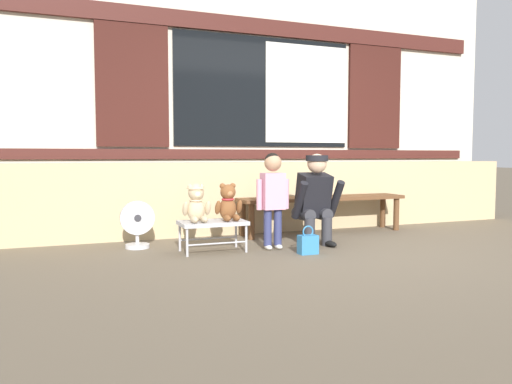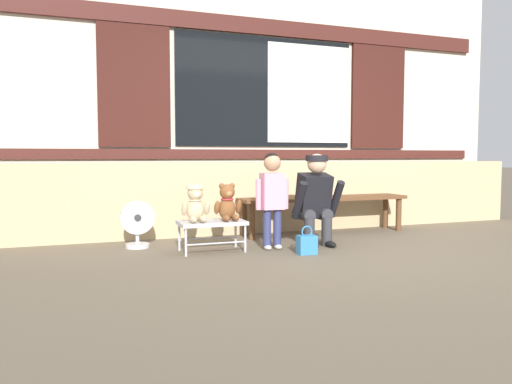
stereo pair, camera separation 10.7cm
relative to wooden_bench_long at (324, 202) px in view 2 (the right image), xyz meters
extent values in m
plane|color=brown|center=(-0.43, -1.06, -0.37)|extent=(60.00, 60.00, 0.00)
cube|color=tan|center=(-0.43, 0.37, 0.05)|extent=(6.90, 0.25, 0.85)
cube|color=beige|center=(-0.43, 0.89, 1.39)|extent=(7.04, 0.20, 3.52)
cube|color=#471E19|center=(-0.43, 0.77, 0.58)|extent=(6.48, 0.04, 0.12)
cube|color=black|center=(-0.43, 0.78, 1.38)|extent=(2.40, 0.03, 1.40)
cube|color=silver|center=(0.17, 0.76, 1.38)|extent=(1.19, 0.02, 1.29)
cube|color=#3D1914|center=(-2.11, 0.77, 1.38)|extent=(0.84, 0.05, 1.43)
cube|color=#3D1914|center=(1.25, 0.77, 1.38)|extent=(0.84, 0.05, 1.43)
cube|color=#471E19|center=(-0.43, 0.76, 2.20)|extent=(6.48, 0.06, 0.20)
cube|color=brown|center=(0.00, -0.14, 0.05)|extent=(2.10, 0.11, 0.04)
cube|color=brown|center=(0.00, 0.00, 0.05)|extent=(2.10, 0.11, 0.04)
cube|color=brown|center=(0.00, 0.14, 0.05)|extent=(2.10, 0.11, 0.04)
cylinder|color=brown|center=(-0.97, -0.14, -0.17)|extent=(0.07, 0.07, 0.40)
cylinder|color=brown|center=(-0.97, 0.14, -0.17)|extent=(0.07, 0.07, 0.40)
cylinder|color=brown|center=(0.97, -0.14, -0.17)|extent=(0.07, 0.07, 0.40)
cylinder|color=brown|center=(0.97, 0.14, -0.17)|extent=(0.07, 0.07, 0.40)
cube|color=#BCBCC1|center=(-1.57, -0.66, -0.09)|extent=(0.64, 0.36, 0.04)
cylinder|color=#BCBCC1|center=(-1.86, -0.81, -0.24)|extent=(0.02, 0.02, 0.26)
cylinder|color=#BCBCC1|center=(-1.86, -0.51, -0.24)|extent=(0.02, 0.02, 0.26)
cylinder|color=#BCBCC1|center=(-1.28, -0.81, -0.24)|extent=(0.02, 0.02, 0.26)
cylinder|color=#BCBCC1|center=(-1.28, -0.51, -0.24)|extent=(0.02, 0.02, 0.26)
cylinder|color=#BCBCC1|center=(-1.57, -0.81, -0.27)|extent=(0.58, 0.02, 0.02)
cylinder|color=#BCBCC1|center=(-1.57, -0.51, -0.27)|extent=(0.58, 0.02, 0.02)
ellipsoid|color=#CCB289|center=(-1.73, -0.64, 0.04)|extent=(0.17, 0.14, 0.22)
sphere|color=#CCB289|center=(-1.73, -0.65, 0.20)|extent=(0.15, 0.15, 0.15)
sphere|color=#FFEEBB|center=(-1.73, -0.71, 0.19)|extent=(0.06, 0.06, 0.06)
sphere|color=#CCB289|center=(-1.78, -0.64, 0.26)|extent=(0.06, 0.06, 0.06)
ellipsoid|color=#CCB289|center=(-1.84, -0.67, 0.06)|extent=(0.06, 0.11, 0.16)
ellipsoid|color=#CCB289|center=(-1.78, -0.76, -0.04)|extent=(0.06, 0.15, 0.06)
sphere|color=#CCB289|center=(-1.68, -0.64, 0.26)|extent=(0.06, 0.06, 0.06)
ellipsoid|color=#CCB289|center=(-1.62, -0.67, 0.06)|extent=(0.06, 0.11, 0.16)
ellipsoid|color=#CCB289|center=(-1.69, -0.76, -0.04)|extent=(0.06, 0.15, 0.06)
torus|color=beige|center=(-1.73, -0.65, 0.13)|extent=(0.13, 0.13, 0.02)
cylinder|color=beige|center=(-1.73, -0.65, 0.24)|extent=(0.17, 0.17, 0.01)
cylinder|color=beige|center=(-1.73, -0.65, 0.27)|extent=(0.10, 0.10, 0.04)
ellipsoid|color=brown|center=(-1.41, -0.64, 0.04)|extent=(0.17, 0.14, 0.22)
sphere|color=brown|center=(-1.41, -0.65, 0.20)|extent=(0.15, 0.15, 0.15)
sphere|color=#AE6E42|center=(-1.41, -0.71, 0.19)|extent=(0.06, 0.06, 0.06)
sphere|color=brown|center=(-1.46, -0.64, 0.26)|extent=(0.06, 0.06, 0.06)
ellipsoid|color=brown|center=(-1.52, -0.67, 0.06)|extent=(0.06, 0.11, 0.16)
ellipsoid|color=brown|center=(-1.46, -0.76, -0.04)|extent=(0.06, 0.15, 0.06)
sphere|color=brown|center=(-1.36, -0.64, 0.26)|extent=(0.06, 0.06, 0.06)
ellipsoid|color=brown|center=(-1.30, -0.67, 0.06)|extent=(0.06, 0.11, 0.16)
ellipsoid|color=brown|center=(-1.37, -0.76, -0.04)|extent=(0.06, 0.15, 0.06)
torus|color=red|center=(-1.41, -0.65, 0.13)|extent=(0.13, 0.13, 0.02)
cylinder|color=navy|center=(-1.03, -0.75, -0.15)|extent=(0.08, 0.08, 0.36)
ellipsoid|color=silver|center=(-1.03, -0.77, -0.35)|extent=(0.07, 0.12, 0.05)
cylinder|color=navy|center=(-0.92, -0.75, -0.15)|extent=(0.08, 0.08, 0.36)
ellipsoid|color=silver|center=(-0.92, -0.77, -0.35)|extent=(0.07, 0.12, 0.05)
cube|color=pink|center=(-0.98, -0.75, 0.21)|extent=(0.22, 0.15, 0.36)
cylinder|color=pink|center=(-1.12, -0.75, 0.18)|extent=(0.06, 0.06, 0.30)
cylinder|color=pink|center=(-0.83, -0.75, 0.18)|extent=(0.06, 0.06, 0.30)
sphere|color=tan|center=(-0.98, -0.75, 0.49)|extent=(0.17, 0.17, 0.17)
sphere|color=black|center=(-0.98, -0.74, 0.51)|extent=(0.16, 0.16, 0.16)
cylinder|color=#333338|center=(-0.57, -0.77, -0.22)|extent=(0.11, 0.11, 0.30)
cylinder|color=#333338|center=(-0.57, -0.63, -0.05)|extent=(0.13, 0.32, 0.13)
ellipsoid|color=black|center=(-0.57, -0.85, -0.34)|extent=(0.09, 0.20, 0.06)
cylinder|color=#333338|center=(-0.37, -0.77, -0.22)|extent=(0.11, 0.11, 0.30)
cylinder|color=#333338|center=(-0.37, -0.63, -0.05)|extent=(0.13, 0.32, 0.13)
ellipsoid|color=black|center=(-0.37, -0.85, -0.34)|extent=(0.09, 0.20, 0.06)
cube|color=black|center=(-0.47, -0.66, 0.15)|extent=(0.32, 0.30, 0.47)
cylinder|color=black|center=(-0.68, -0.76, 0.11)|extent=(0.08, 0.28, 0.40)
cylinder|color=black|center=(-0.26, -0.76, 0.11)|extent=(0.08, 0.28, 0.40)
sphere|color=#DBB28E|center=(-0.47, -0.73, 0.48)|extent=(0.20, 0.20, 0.20)
cylinder|color=black|center=(-0.47, -0.73, 0.53)|extent=(0.23, 0.23, 0.06)
cube|color=brown|center=(-0.28, -0.57, 0.01)|extent=(0.10, 0.22, 0.16)
cube|color=teal|center=(-0.77, -1.10, -0.28)|extent=(0.18, 0.11, 0.18)
torus|color=teal|center=(-0.77, -1.10, -0.16)|extent=(0.11, 0.01, 0.11)
cylinder|color=silver|center=(-2.23, -0.20, -0.35)|extent=(0.24, 0.24, 0.04)
cylinder|color=silver|center=(-2.23, -0.20, -0.28)|extent=(0.04, 0.04, 0.10)
cylinder|color=silver|center=(-2.23, -0.22, -0.06)|extent=(0.34, 0.06, 0.34)
cylinder|color=#333338|center=(-2.23, -0.22, -0.06)|extent=(0.07, 0.08, 0.07)
camera|label=1|loc=(-2.94, -5.30, 0.56)|focal=35.23mm
camera|label=2|loc=(-2.84, -5.34, 0.56)|focal=35.23mm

